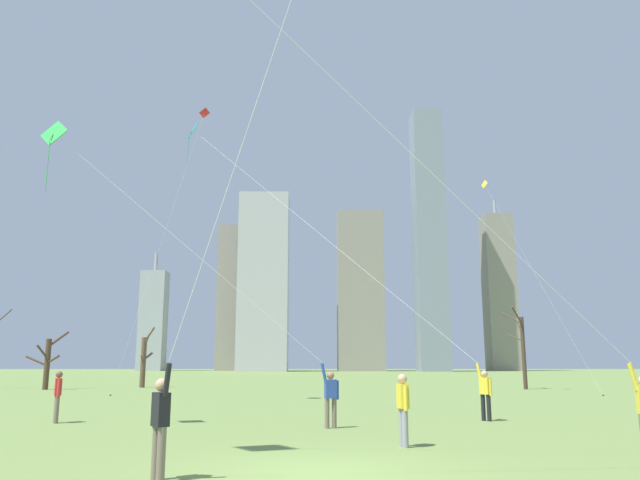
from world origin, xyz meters
TOP-DOWN VIEW (x-y plane):
  - ground_plane at (0.00, 0.00)m, footprint 400.00×400.00m
  - kite_flyer_foreground_left_blue at (-1.08, -1.86)m, footprint 6.45×4.81m
  - kite_flyer_foreground_right_pink at (2.87, 0.84)m, footprint 15.88×3.76m
  - kite_flyer_midfield_center_green at (-1.05, 7.34)m, footprint 9.32×1.02m
  - kite_flyer_midfield_left_teal at (3.34, 11.41)m, footprint 12.44×10.12m
  - bystander_far_off_by_trees at (1.88, 3.26)m, footprint 0.26×0.50m
  - bystander_strolling_midfield at (-8.37, 9.10)m, footprint 0.33×0.47m
  - distant_kite_drifting_right_yellow at (12.58, 29.92)m, footprint 4.91×5.67m
  - distant_kite_drifting_left_red at (-8.45, 28.33)m, footprint 4.72×3.04m
  - bare_tree_left_of_center at (-13.66, 38.63)m, footprint 1.77×2.98m
  - bare_tree_far_right_edge at (-19.57, 34.69)m, footprint 2.71×2.81m
  - bare_tree_right_of_center at (15.23, 35.03)m, footprint 1.52×3.04m
  - skyline_squat_block at (-12.41, 136.23)m, footprint 11.85×8.17m
  - skyline_wide_slab at (-41.40, 147.91)m, footprint 6.26×5.78m
  - skyline_mid_tower_right at (48.01, 149.21)m, footprint 7.38×7.10m
  - skyline_short_annex at (-22.07, 151.09)m, footprint 7.00×5.48m
  - skyline_tall_tower at (27.70, 136.21)m, footprint 7.12×8.10m
  - skyline_slender_spire at (11.26, 143.55)m, footprint 11.38×8.80m

SIDE VIEW (x-z plane):
  - ground_plane at x=0.00m, z-range 0.00..0.00m
  - bystander_far_off_by_trees at x=1.88m, z-range 0.09..1.71m
  - bystander_strolling_midfield at x=-8.37m, z-range 0.09..1.71m
  - bare_tree_far_right_edge at x=-19.57m, z-range -0.08..4.20m
  - bare_tree_left_of_center at x=-13.66m, z-range -0.14..4.51m
  - kite_flyer_midfield_center_green at x=-1.05m, z-range -2.48..6.88m
  - bare_tree_right_of_center at x=15.23m, z-range -0.03..5.95m
  - kite_flyer_midfield_left_teal at x=3.34m, z-range -3.88..10.39m
  - kite_flyer_foreground_right_pink at x=2.87m, z-range -3.38..12.48m
  - kite_flyer_foreground_left_blue at x=-1.08m, z-range -3.87..15.13m
  - distant_kite_drifting_right_yellow at x=12.58m, z-range 4.77..19.41m
  - skyline_wide_slab at x=-41.40m, z-range -2.49..27.75m
  - distant_kite_drifting_left_red at x=-8.45m, z-range 6.17..25.30m
  - skyline_short_annex at x=-22.07m, z-range 0.00..37.87m
  - skyline_slender_spire at x=11.26m, z-range 0.00..39.51m
  - skyline_mid_tower_right at x=48.01m, z-range -2.01..42.55m
  - skyline_squat_block at x=-12.41m, z-range 0.00..42.33m
  - skyline_tall_tower at x=27.70m, z-range 0.00..63.97m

